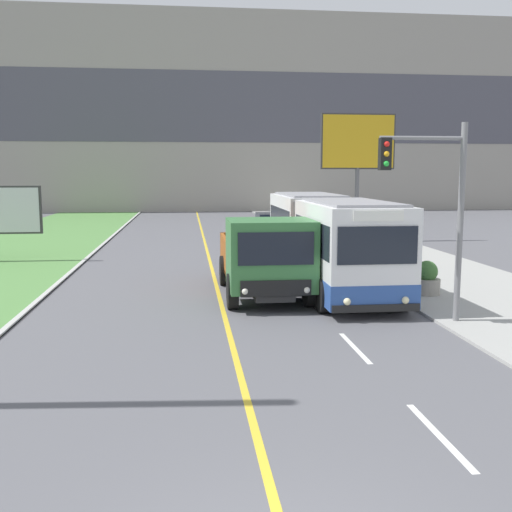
{
  "coord_description": "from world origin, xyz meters",
  "views": [
    {
      "loc": [
        -0.99,
        -5.02,
        3.95
      ],
      "look_at": [
        1.1,
        13.05,
        1.4
      ],
      "focal_mm": 42.0,
      "sensor_mm": 36.0,
      "label": 1
    }
  ],
  "objects_px": {
    "dump_truck": "(266,259)",
    "planter_round_near": "(427,279)",
    "city_bus": "(326,239)",
    "traffic_light_mast": "(435,197)",
    "car_distant": "(270,226)",
    "planter_round_third": "(351,247)",
    "planter_round_second": "(382,259)",
    "billboard_large": "(358,146)"
  },
  "relations": [
    {
      "from": "traffic_light_mast",
      "to": "planter_round_near",
      "type": "distance_m",
      "value": 4.58
    },
    {
      "from": "planter_round_second",
      "to": "planter_round_third",
      "type": "relative_size",
      "value": 1.05
    },
    {
      "from": "city_bus",
      "to": "planter_round_third",
      "type": "relative_size",
      "value": 10.4
    },
    {
      "from": "car_distant",
      "to": "traffic_light_mast",
      "type": "xyz_separation_m",
      "value": [
        1.21,
        -21.82,
        2.65
      ]
    },
    {
      "from": "car_distant",
      "to": "planter_round_third",
      "type": "distance_m",
      "value": 10.32
    },
    {
      "from": "dump_truck",
      "to": "planter_round_third",
      "type": "xyz_separation_m",
      "value": [
        5.0,
        8.32,
        -0.71
      ]
    },
    {
      "from": "traffic_light_mast",
      "to": "billboard_large",
      "type": "relative_size",
      "value": 0.72
    },
    {
      "from": "planter_round_near",
      "to": "planter_round_second",
      "type": "bearing_deg",
      "value": 91.33
    },
    {
      "from": "traffic_light_mast",
      "to": "planter_round_near",
      "type": "xyz_separation_m",
      "value": [
        1.28,
        3.41,
        -2.78
      ]
    },
    {
      "from": "billboard_large",
      "to": "planter_round_near",
      "type": "relative_size",
      "value": 6.69
    },
    {
      "from": "city_bus",
      "to": "planter_round_third",
      "type": "distance_m",
      "value": 6.2
    },
    {
      "from": "dump_truck",
      "to": "planter_round_second",
      "type": "height_order",
      "value": "dump_truck"
    },
    {
      "from": "car_distant",
      "to": "planter_round_second",
      "type": "bearing_deg",
      "value": -80.42
    },
    {
      "from": "dump_truck",
      "to": "traffic_light_mast",
      "type": "distance_m",
      "value": 5.58
    },
    {
      "from": "planter_round_third",
      "to": "city_bus",
      "type": "bearing_deg",
      "value": -113.83
    },
    {
      "from": "dump_truck",
      "to": "billboard_large",
      "type": "bearing_deg",
      "value": 64.67
    },
    {
      "from": "car_distant",
      "to": "city_bus",
      "type": "bearing_deg",
      "value": -90.5
    },
    {
      "from": "car_distant",
      "to": "planter_round_third",
      "type": "relative_size",
      "value": 3.82
    },
    {
      "from": "car_distant",
      "to": "planter_round_second",
      "type": "xyz_separation_m",
      "value": [
        2.4,
        -14.23,
        -0.09
      ]
    },
    {
      "from": "city_bus",
      "to": "billboard_large",
      "type": "bearing_deg",
      "value": 69.45
    },
    {
      "from": "city_bus",
      "to": "traffic_light_mast",
      "type": "xyz_separation_m",
      "value": [
        1.35,
        -6.17,
        1.77
      ]
    },
    {
      "from": "dump_truck",
      "to": "planter_round_third",
      "type": "relative_size",
      "value": 5.83
    },
    {
      "from": "billboard_large",
      "to": "planter_round_third",
      "type": "bearing_deg",
      "value": -107.82
    },
    {
      "from": "billboard_large",
      "to": "planter_round_second",
      "type": "relative_size",
      "value": 6.11
    },
    {
      "from": "planter_round_near",
      "to": "planter_round_third",
      "type": "relative_size",
      "value": 0.96
    },
    {
      "from": "dump_truck",
      "to": "planter_round_near",
      "type": "relative_size",
      "value": 6.08
    },
    {
      "from": "dump_truck",
      "to": "planter_round_second",
      "type": "distance_m",
      "value": 6.58
    },
    {
      "from": "dump_truck",
      "to": "planter_round_near",
      "type": "distance_m",
      "value": 5.22
    },
    {
      "from": "dump_truck",
      "to": "planter_round_near",
      "type": "bearing_deg",
      "value": -0.41
    },
    {
      "from": "planter_round_near",
      "to": "planter_round_second",
      "type": "distance_m",
      "value": 4.18
    },
    {
      "from": "dump_truck",
      "to": "billboard_large",
      "type": "relative_size",
      "value": 0.91
    },
    {
      "from": "traffic_light_mast",
      "to": "planter_round_third",
      "type": "relative_size",
      "value": 4.62
    },
    {
      "from": "planter_round_near",
      "to": "planter_round_third",
      "type": "height_order",
      "value": "planter_round_third"
    },
    {
      "from": "car_distant",
      "to": "planter_round_third",
      "type": "height_order",
      "value": "car_distant"
    },
    {
      "from": "city_bus",
      "to": "planter_round_second",
      "type": "height_order",
      "value": "city_bus"
    },
    {
      "from": "billboard_large",
      "to": "traffic_light_mast",
      "type": "bearing_deg",
      "value": -100.2
    },
    {
      "from": "traffic_light_mast",
      "to": "dump_truck",
      "type": "bearing_deg",
      "value": 138.37
    },
    {
      "from": "traffic_light_mast",
      "to": "billboard_large",
      "type": "bearing_deg",
      "value": 79.8
    },
    {
      "from": "dump_truck",
      "to": "car_distant",
      "type": "xyz_separation_m",
      "value": [
        2.67,
        18.38,
        -0.6
      ]
    },
    {
      "from": "city_bus",
      "to": "planter_round_third",
      "type": "xyz_separation_m",
      "value": [
        2.47,
        5.6,
        -0.99
      ]
    },
    {
      "from": "planter_round_second",
      "to": "dump_truck",
      "type": "bearing_deg",
      "value": -140.73
    },
    {
      "from": "planter_round_third",
      "to": "car_distant",
      "type": "bearing_deg",
      "value": 103.09
    }
  ]
}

